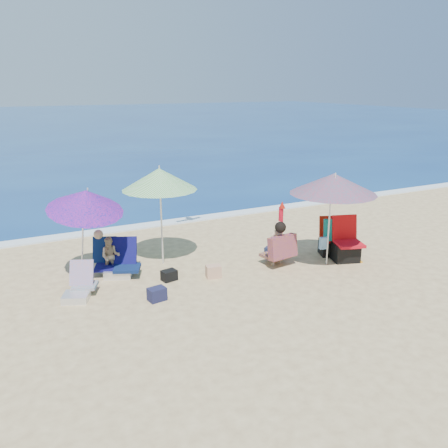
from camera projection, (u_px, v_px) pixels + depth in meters
name	position (u px, v px, depth m)	size (l,w,h in m)	color
ground	(260.00, 287.00, 9.47)	(120.00, 120.00, 0.00)	#D8BC84
sea	(32.00, 124.00, 47.97)	(120.00, 80.00, 0.12)	navy
foam	(170.00, 222.00, 13.83)	(120.00, 0.50, 0.04)	white
umbrella_turquoise	(334.00, 184.00, 10.04)	(2.41, 2.41, 2.13)	silver
umbrella_striped	(159.00, 179.00, 10.28)	(2.13, 2.13, 2.20)	silver
umbrella_blue	(86.00, 200.00, 9.35)	(1.84, 1.89, 2.07)	white
furled_umbrella	(281.00, 228.00, 10.70)	(0.15, 0.15, 1.40)	red
chair_navy	(122.00, 266.00, 10.02)	(0.86, 0.89, 0.77)	#0C1D45
chair_rainbow	(79.00, 289.00, 8.99)	(0.80, 0.84, 0.64)	#C15D44
camp_chair_left	(345.00, 247.00, 10.85)	(0.75, 0.81, 1.03)	red
camp_chair_right	(331.00, 241.00, 11.17)	(0.86, 0.69, 0.94)	#A3120B
person_center	(279.00, 244.00, 10.48)	(0.73, 0.69, 1.03)	tan
person_left	(109.00, 255.00, 10.02)	(0.65, 0.88, 0.94)	tan
bag_navy_a	(157.00, 294.00, 8.87)	(0.35, 0.28, 0.25)	#1A1B39
bag_black_a	(169.00, 275.00, 9.78)	(0.34, 0.28, 0.22)	black
bag_tan	(213.00, 271.00, 9.93)	(0.35, 0.28, 0.26)	tan
bag_navy_b	(272.00, 252.00, 11.09)	(0.42, 0.40, 0.26)	#1B233D
orange_item	(357.00, 262.00, 10.78)	(0.25, 0.18, 0.03)	orange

